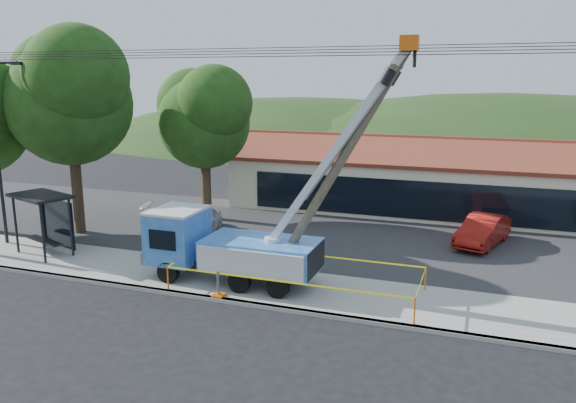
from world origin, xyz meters
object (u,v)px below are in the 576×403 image
Objects in this scene: car_red at (482,247)px; car_white at (183,228)px; car_silver at (200,237)px; utility_truck at (228,244)px; leaning_pole at (341,162)px; bus_shelter at (46,210)px.

car_red reaches higher than car_white.
car_silver is 0.97× the size of car_white.
car_silver is 2.18m from car_white.
leaning_pole is (4.52, 0.18, 3.55)m from utility_truck.
utility_truck is 7.34m from car_silver.
utility_truck reaches higher than car_red.
utility_truck reaches higher than leaning_pole.
leaning_pole is 2.15× the size of car_white.
bus_shelter reaches higher than car_red.
leaning_pole reaches higher than car_red.
utility_truck is 2.39× the size of car_red.
utility_truck is 5.75m from leaning_pole.
car_white is (-10.65, 6.76, -5.24)m from leaning_pole.
leaning_pole is 2.80× the size of bus_shelter.
car_red is 1.01× the size of car_white.
car_white is at bearing 131.46° from utility_truck.
bus_shelter is (-9.56, 0.47, 0.54)m from utility_truck.
bus_shelter is at bearing -149.35° from car_silver.
utility_truck is at bearing -154.86° from car_white.
car_red is at bearing -1.45° from car_silver.
car_white is (3.42, 6.47, -2.24)m from bus_shelter.
utility_truck reaches higher than car_white.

